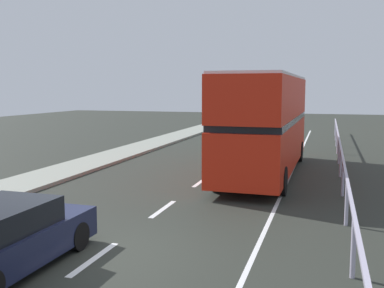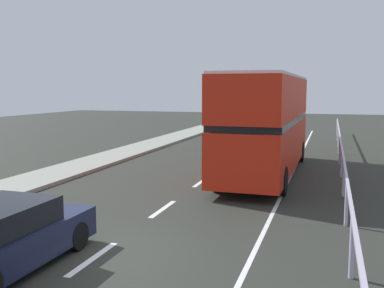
% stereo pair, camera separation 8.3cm
% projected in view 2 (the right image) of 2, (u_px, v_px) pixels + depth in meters
% --- Properties ---
extents(ground_plane, '(73.05, 120.00, 0.10)m').
position_uv_depth(ground_plane, '(100.00, 256.00, 9.99)').
color(ground_plane, '#292C26').
extents(lane_paint_markings, '(3.38, 46.00, 0.01)m').
position_uv_depth(lane_paint_markings, '(253.00, 182.00, 17.62)').
color(lane_paint_markings, silver).
rests_on(lane_paint_markings, ground).
extents(bridge_side_railing, '(0.10, 42.00, 1.21)m').
position_uv_depth(bridge_side_railing, '(343.00, 160.00, 16.87)').
color(bridge_side_railing, '#B1A8C1').
rests_on(bridge_side_railing, ground).
extents(double_decker_bus_red, '(2.69, 10.72, 4.18)m').
position_uv_depth(double_decker_bus_red, '(267.00, 122.00, 19.05)').
color(double_decker_bus_red, red).
rests_on(double_decker_bus_red, ground).
extents(hatchback_car_near, '(1.90, 4.23, 1.36)m').
position_uv_depth(hatchback_car_near, '(1.00, 238.00, 9.01)').
color(hatchback_car_near, '#191E3A').
rests_on(hatchback_car_near, ground).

